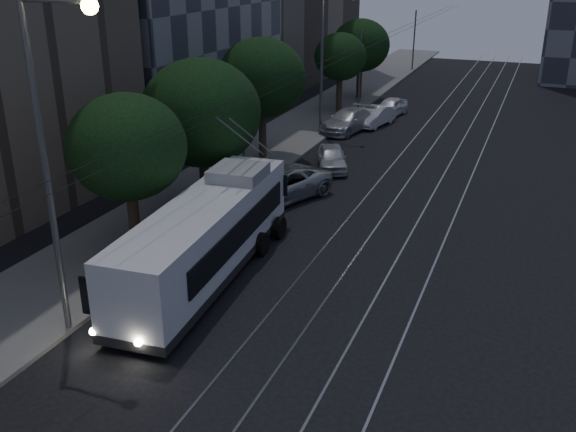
% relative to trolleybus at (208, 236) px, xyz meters
% --- Properties ---
extents(ground, '(120.00, 120.00, 0.00)m').
position_rel_trolleybus_xyz_m(ground, '(2.90, -1.90, -1.58)').
color(ground, black).
rests_on(ground, ground).
extents(sidewalk, '(5.00, 90.00, 0.15)m').
position_rel_trolleybus_xyz_m(sidewalk, '(-4.60, 18.10, -1.50)').
color(sidewalk, slate).
rests_on(sidewalk, ground).
extents(tram_rails, '(4.52, 90.00, 0.02)m').
position_rel_trolleybus_xyz_m(tram_rails, '(5.40, 18.10, -1.57)').
color(tram_rails, '#94959C').
rests_on(tram_rails, ground).
extents(overhead_wires, '(2.23, 90.00, 6.00)m').
position_rel_trolleybus_xyz_m(overhead_wires, '(-2.07, 18.10, 1.89)').
color(overhead_wires, black).
rests_on(overhead_wires, ground).
extents(trolleybus, '(3.22, 11.51, 5.63)m').
position_rel_trolleybus_xyz_m(trolleybus, '(0.00, 0.00, 0.00)').
color(trolleybus, white).
rests_on(trolleybus, ground).
extents(pickup_silver, '(4.53, 6.10, 1.54)m').
position_rel_trolleybus_xyz_m(pickup_silver, '(-0.63, 8.16, -0.80)').
color(pickup_silver, '#A9ACB1').
rests_on(pickup_silver, ground).
extents(car_white_a, '(2.86, 4.11, 1.30)m').
position_rel_trolleybus_xyz_m(car_white_a, '(0.20, 13.85, -0.93)').
color(car_white_a, silver).
rests_on(car_white_a, ground).
extents(car_white_b, '(3.15, 5.37, 1.46)m').
position_rel_trolleybus_xyz_m(car_white_b, '(-1.40, 22.10, -0.84)').
color(car_white_b, '#AEAEB2').
rests_on(car_white_b, ground).
extents(car_white_c, '(2.21, 4.18, 1.31)m').
position_rel_trolleybus_xyz_m(car_white_c, '(-0.11, 24.29, -0.92)').
color(car_white_c, white).
rests_on(car_white_c, ground).
extents(car_white_d, '(2.17, 4.07, 1.32)m').
position_rel_trolleybus_xyz_m(car_white_d, '(0.20, 27.60, -0.92)').
color(car_white_d, white).
rests_on(car_white_d, ground).
extents(tree_1, '(4.49, 4.49, 6.39)m').
position_rel_trolleybus_xyz_m(tree_1, '(-3.60, 0.60, 2.78)').
color(tree_1, '#32261B').
rests_on(tree_1, ground).
extents(tree_2, '(5.42, 5.42, 6.90)m').
position_rel_trolleybus_xyz_m(tree_2, '(-3.60, 6.27, 2.87)').
color(tree_2, '#32261B').
rests_on(tree_2, ground).
extents(tree_3, '(4.93, 4.93, 6.93)m').
position_rel_trolleybus_xyz_m(tree_3, '(-4.10, 14.10, 3.12)').
color(tree_3, '#32261B').
rests_on(tree_3, ground).
extents(tree_4, '(3.83, 3.83, 5.90)m').
position_rel_trolleybus_xyz_m(tree_4, '(-3.60, 27.04, 2.58)').
color(tree_4, '#32261B').
rests_on(tree_4, ground).
extents(tree_5, '(4.63, 4.63, 6.43)m').
position_rel_trolleybus_xyz_m(tree_5, '(-3.60, 32.45, 2.76)').
color(tree_5, '#32261B').
rests_on(tree_5, ground).
extents(streetlamp_near, '(2.50, 0.44, 10.37)m').
position_rel_trolleybus_xyz_m(streetlamp_near, '(-1.88, -5.06, 4.65)').
color(streetlamp_near, '#5F5F61').
rests_on(streetlamp_near, ground).
extents(streetlamp_far, '(2.26, 0.44, 9.22)m').
position_rel_trolleybus_xyz_m(streetlamp_far, '(-2.50, 20.82, 4.02)').
color(streetlamp_far, '#5F5F61').
rests_on(streetlamp_far, ground).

